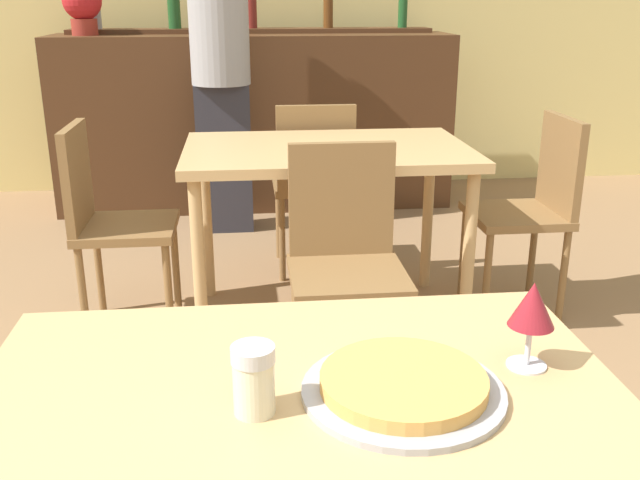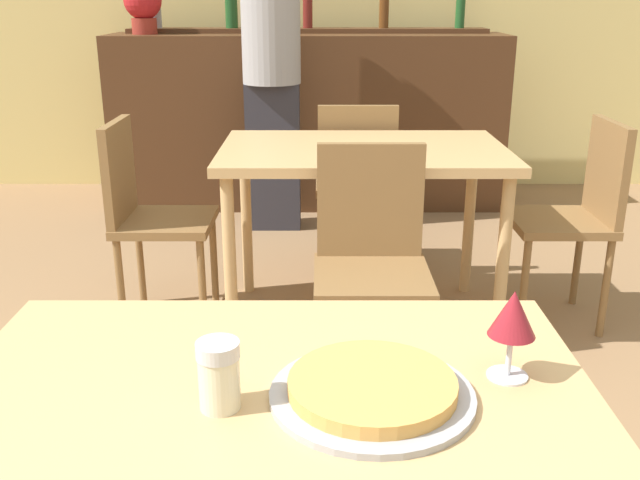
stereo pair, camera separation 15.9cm
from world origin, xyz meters
The scene contains 13 objects.
dining_table_near centered at (0.00, 0.00, 0.67)m, with size 1.09×0.88×0.75m.
dining_table_far centered at (0.26, 1.95, 0.69)m, with size 1.18×0.77×0.78m.
bar_counter centered at (0.00, 3.88, 0.57)m, with size 2.60×0.56×1.13m.
bar_back_shelf centered at (-0.03, 4.02, 1.19)m, with size 2.39×0.24×0.33m.
chair_far_side_front centered at (0.26, 1.39, 0.52)m, with size 0.40×0.40×0.88m.
chair_far_side_back centered at (0.26, 2.50, 0.52)m, with size 0.40×0.40×0.88m.
chair_far_side_left centered at (-0.66, 1.95, 0.52)m, with size 0.40×0.40×0.88m.
chair_far_side_right centered at (1.18, 1.95, 0.52)m, with size 0.40×0.40×0.88m.
pizza_tray centered at (0.17, 0.05, 0.77)m, with size 0.33×0.33×0.04m.
cheese_shaker centered at (-0.08, 0.02, 0.81)m, with size 0.07×0.07×0.11m.
person_standing centered at (-0.20, 3.30, 1.01)m, with size 0.34×0.34×1.85m.
wine_glass centered at (0.40, 0.12, 0.87)m, with size 0.08×0.08×0.16m.
potted_plant centered at (-1.05, 3.83, 1.32)m, with size 0.24×0.24×0.33m.
Camera 1 is at (-0.08, -0.95, 1.37)m, focal length 40.00 mm.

